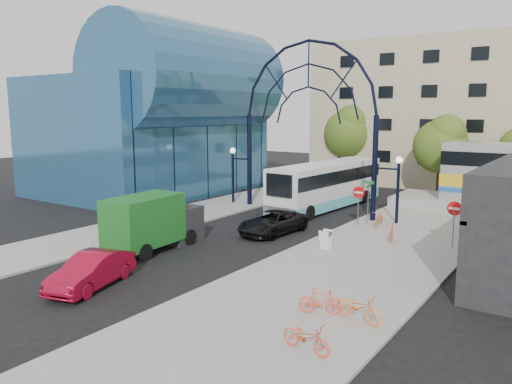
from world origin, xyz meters
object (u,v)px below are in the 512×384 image
Objects in this scene: do_not_enter_sign at (454,213)px; tree_north_a at (442,143)px; bike_far_b at (320,301)px; street_name_sign at (368,193)px; red_sedan at (92,271)px; stop_sign at (358,196)px; bike_far_c at (358,307)px; black_suv at (273,222)px; bike_near_b at (392,233)px; tree_north_b at (350,131)px; city_bus at (327,184)px; bike_near_a at (379,219)px; green_truck at (154,222)px; sandwich_board at (326,237)px; bike_far_a at (306,337)px; gateway_arch at (308,92)px.

tree_north_a is (-4.88, 15.93, 2.63)m from do_not_enter_sign.
tree_north_a reaches higher than bike_far_b.
street_name_sign reaches higher than red_sedan.
street_name_sign is 1.79× the size of bike_far_b.
tree_north_a reaches higher than stop_sign.
bike_far_c is (5.86, -13.57, -1.38)m from stop_sign.
black_suv is (-4.83, -18.37, -3.92)m from tree_north_a.
bike_near_b is (1.79, -16.47, -4.01)m from tree_north_a.
street_name_sign reaches higher than do_not_enter_sign.
tree_north_a is 10.79m from tree_north_b.
street_name_sign is 15.02m from bike_far_b.
city_bus is at bearing 100.47° from black_suv.
red_sedan is 2.40× the size of bike_near_a.
green_truck is at bearing 50.69° from bike_far_b.
bike_near_b is (11.79, -20.47, -4.67)m from tree_north_b.
green_truck is at bearing -156.96° from bike_near_b.
do_not_enter_sign is 0.20× the size of city_bus.
red_sedan is at bearing -101.19° from tree_north_a.
street_name_sign is 0.40× the size of tree_north_a.
bike_near_b is (2.31, 3.48, -0.14)m from sandwich_board.
red_sedan is at bearing -105.90° from stop_sign.
do_not_enter_sign is at bearing -33.14° from bike_far_b.
street_name_sign is 6.41m from city_bus.
bike_far_c is (5.06, -7.55, -0.13)m from sandwich_board.
bike_far_b is (13.18, -31.70, -4.67)m from tree_north_b.
tree_north_b reaches higher than bike_far_c.
city_bus reaches higher than bike_far_a.
tree_north_b reaches higher than green_truck.
do_not_enter_sign is 0.31× the size of tree_north_b.
green_truck is (-2.00, -12.87, -7.08)m from gateway_arch.
tree_north_a reaches higher than do_not_enter_sign.
sandwich_board reaches higher than bike_far_b.
bike_near_b is at bearing 20.14° from black_suv.
bike_far_a is (12.27, -5.67, -0.90)m from green_truck.
black_suv reaches higher than bike_far_b.
bike_far_c is at bearing -106.72° from bike_far_b.
gateway_arch is 2.78× the size of black_suv.
gateway_arch reaches higher than black_suv.
do_not_enter_sign is 0.51× the size of black_suv.
tree_north_b is 4.27× the size of bike_far_c.
tree_north_a reaches higher than red_sedan.
stop_sign is 1.92m from bike_near_a.
sandwich_board is at bearing 31.44° from bike_far_a.
tree_north_b is 5.10× the size of bike_far_b.
do_not_enter_sign is 1.44× the size of bike_far_a.
tree_north_b is at bearing 80.79° from red_sedan.
stop_sign is at bearing -95.42° from tree_north_a.
do_not_enter_sign is at bearing -24.16° from street_name_sign.
gateway_arch is at bearing 5.60° from bike_far_b.
street_name_sign is at bearing -35.92° from city_bus.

